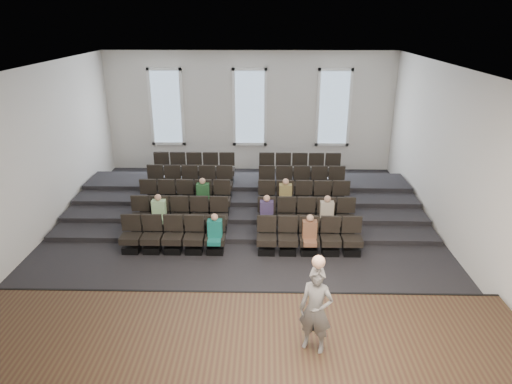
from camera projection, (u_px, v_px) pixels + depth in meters
The scene contains 14 objects.
ground at pixel (242, 243), 13.54m from camera, with size 14.00×14.00×0.00m, color black.
ceiling at pixel (240, 69), 11.72m from camera, with size 12.00×14.00×0.02m, color white.
wall_back at pixel (250, 112), 19.17m from camera, with size 12.00×0.04×5.00m, color silver.
wall_front at pixel (213, 321), 6.10m from camera, with size 12.00×0.04×5.00m, color silver.
wall_left at pixel (26, 161), 12.76m from camera, with size 0.04×14.00×5.00m, color silver.
wall_right at pixel (460, 164), 12.51m from camera, with size 0.04×14.00×5.00m, color silver.
stage at pixel (228, 356), 8.70m from camera, with size 11.80×3.60×0.50m, color #3D2E1A.
stage_lip at pixel (234, 301), 10.35m from camera, with size 11.80×0.06×0.52m, color black.
risers at pixel (246, 197), 16.42m from camera, with size 11.80×4.80×0.60m.
seating_rows at pixel (244, 202), 14.73m from camera, with size 6.80×4.70×1.67m.
windows at pixel (250, 108), 19.04m from camera, with size 8.44×0.10×3.24m.
audience at pixel (252, 211), 13.66m from camera, with size 5.45×2.64×1.10m.
speaker at pixel (316, 310), 8.24m from camera, with size 0.62×0.40×1.69m, color slate.
mic_stand at pixel (315, 309), 8.95m from camera, with size 0.25×0.25×1.47m.
Camera 1 is at (0.68, -12.06, 6.33)m, focal length 32.00 mm.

